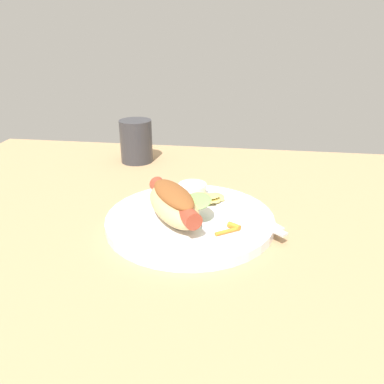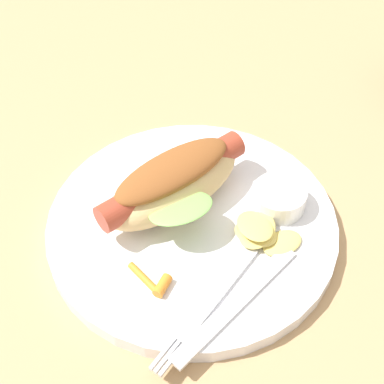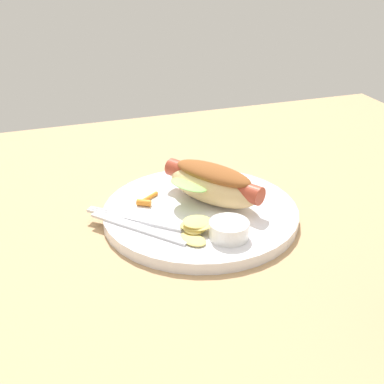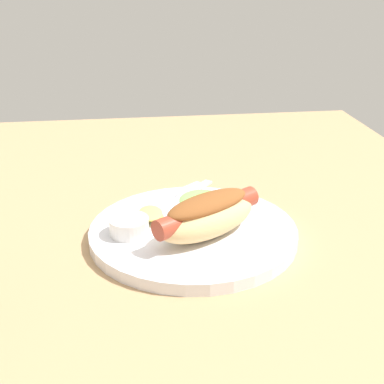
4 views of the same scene
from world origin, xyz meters
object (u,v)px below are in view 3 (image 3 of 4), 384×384
(plate, at_px, (200,213))
(sauce_ramekin, at_px, (229,230))
(chips_pile, at_px, (195,228))
(hot_dog, at_px, (212,183))
(fork, at_px, (136,219))
(knife, at_px, (139,228))
(carrot_garnish, at_px, (146,200))

(plate, relative_size, sauce_ramekin, 5.37)
(plate, bearing_deg, chips_pile, -115.54)
(sauce_ramekin, bearing_deg, hot_dog, 81.39)
(hot_dog, height_order, sauce_ramekin, hot_dog)
(fork, relative_size, knife, 0.77)
(fork, distance_m, knife, 0.02)
(sauce_ramekin, bearing_deg, carrot_garnish, 121.51)
(plate, height_order, chips_pile, chips_pile)
(hot_dog, xyz_separation_m, sauce_ramekin, (-0.02, -0.10, -0.02))
(hot_dog, height_order, fork, hot_dog)
(hot_dog, height_order, knife, hot_dog)
(plate, xyz_separation_m, hot_dog, (0.02, 0.02, 0.04))
(fork, xyz_separation_m, chips_pile, (0.06, -0.06, 0.01))
(plate, distance_m, sauce_ramekin, 0.09)
(hot_dog, relative_size, knife, 1.04)
(plate, height_order, carrot_garnish, carrot_garnish)
(plate, xyz_separation_m, sauce_ramekin, (0.01, -0.08, 0.02))
(hot_dog, distance_m, fork, 0.12)
(sauce_ramekin, xyz_separation_m, knife, (-0.10, 0.06, -0.01))
(sauce_ramekin, height_order, knife, sauce_ramekin)
(fork, relative_size, chips_pile, 1.61)
(fork, height_order, carrot_garnish, carrot_garnish)
(knife, xyz_separation_m, chips_pile, (0.07, -0.03, 0.01))
(chips_pile, bearing_deg, knife, 152.97)
(sauce_ramekin, xyz_separation_m, chips_pile, (-0.04, 0.02, -0.00))
(plate, xyz_separation_m, carrot_garnish, (-0.07, 0.04, 0.01))
(chips_pile, height_order, carrot_garnish, chips_pile)
(hot_dog, distance_m, chips_pile, 0.09)
(fork, bearing_deg, knife, 125.22)
(hot_dog, relative_size, fork, 1.36)
(plate, relative_size, knife, 1.83)
(chips_pile, bearing_deg, sauce_ramekin, -33.03)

